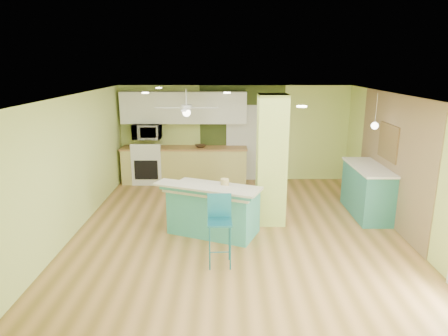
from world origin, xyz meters
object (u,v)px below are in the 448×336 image
at_px(side_counter, 368,190).
at_px(fruit_bowl, 200,146).
at_px(bar_stool, 220,218).
at_px(peninsula, 213,209).
at_px(canister, 225,183).

height_order(side_counter, fruit_bowl, side_counter).
relative_size(bar_stool, side_counter, 0.69).
distance_m(peninsula, bar_stool, 1.19).
relative_size(side_counter, fruit_bowl, 5.76).
relative_size(peninsula, canister, 13.08).
bearing_deg(fruit_bowl, peninsula, -82.41).
xyz_separation_m(bar_stool, side_counter, (3.02, 2.11, -0.23)).
relative_size(peninsula, bar_stool, 1.78).
xyz_separation_m(peninsula, side_counter, (3.15, 0.96, 0.06)).
xyz_separation_m(bar_stool, canister, (0.07, 1.24, 0.19)).
bearing_deg(bar_stool, canister, 84.16).
relative_size(bar_stool, canister, 7.34).
relative_size(peninsula, side_counter, 1.24).
distance_m(side_counter, canister, 3.10).
distance_m(peninsula, side_counter, 3.30).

